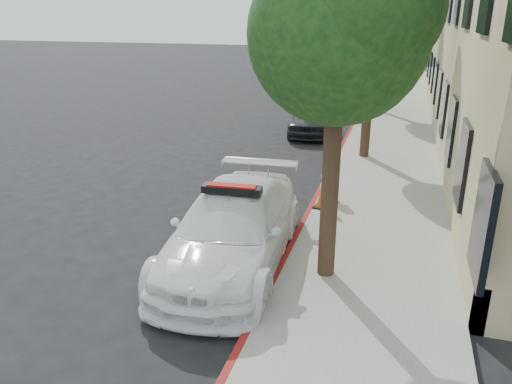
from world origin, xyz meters
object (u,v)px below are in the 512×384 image
object	(u,v)px
fire_hydrant	(329,180)
police_car	(233,229)
traffic_cone	(324,192)
parked_car_mid	(312,117)
parked_car_far	(353,84)

from	to	relation	value
fire_hydrant	police_car	bearing A→B (deg)	-129.40
fire_hydrant	traffic_cone	distance (m)	0.75
fire_hydrant	traffic_cone	bearing A→B (deg)	-111.02
parked_car_mid	traffic_cone	distance (m)	8.32
parked_car_mid	parked_car_far	bearing A→B (deg)	81.06
police_car	traffic_cone	xyz separation A→B (m)	(1.25, 3.01, -0.19)
police_car	parked_car_far	xyz separation A→B (m)	(0.10, 20.36, 0.02)
parked_car_mid	fire_hydrant	bearing A→B (deg)	-81.47
parked_car_mid	police_car	bearing A→B (deg)	-92.32
police_car	parked_car_mid	xyz separation A→B (m)	(-0.53, 11.14, -0.07)
parked_car_far	traffic_cone	world-z (taller)	parked_car_far
parked_car_far	traffic_cone	distance (m)	17.39
parked_car_far	fire_hydrant	size ratio (longest dim) A/B	5.09
police_car	fire_hydrant	bearing A→B (deg)	68.21
police_car	parked_car_mid	distance (m)	11.15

